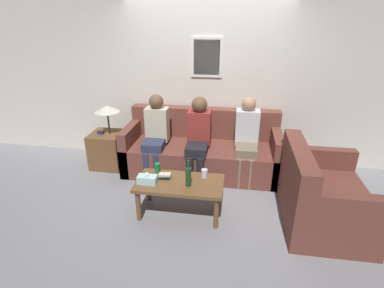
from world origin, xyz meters
The scene contains 14 objects.
ground_plane centered at (0.00, 0.00, 0.00)m, with size 16.00×16.00×0.00m, color gray.
wall_back centered at (0.00, 1.02, 1.30)m, with size 9.00×0.08×2.60m.
couch_main centered at (0.00, 0.55, 0.32)m, with size 2.37×0.91×0.94m.
couch_side centered at (1.54, -0.54, 0.33)m, with size 0.91×1.25×0.94m.
coffee_table centered at (-0.12, -0.64, 0.38)m, with size 1.05×0.56×0.44m.
side_table_with_lamp centered at (-1.52, 0.45, 0.35)m, with size 0.51×0.50×1.03m.
wine_bottle centered at (-0.01, -0.70, 0.57)m, with size 0.07×0.07×0.33m.
drinking_glass centered at (0.16, -0.48, 0.50)m, with size 0.08×0.08×0.11m.
book_stack centered at (-0.32, -0.57, 0.47)m, with size 0.17×0.12×0.06m.
soda_can centered at (-0.45, -0.44, 0.51)m, with size 0.07×0.07×0.12m.
tissue_box centered at (-0.50, -0.73, 0.50)m, with size 0.23×0.12×0.15m.
person_left centered at (-0.68, 0.36, 0.67)m, with size 0.34×0.57×1.22m.
person_middle centered at (-0.03, 0.34, 0.68)m, with size 0.34×0.60×1.22m.
person_right centered at (0.67, 0.41, 0.67)m, with size 0.34×0.60×1.23m.
Camera 1 is at (0.51, -3.71, 2.31)m, focal length 28.00 mm.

